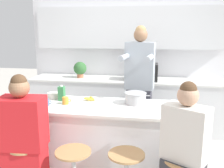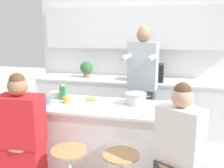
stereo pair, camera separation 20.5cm
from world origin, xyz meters
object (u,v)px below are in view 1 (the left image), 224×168
(coffee_cup_far, at_px, (46,102))
(cooking_pot, at_px, (135,98))
(coffee_cup_near, at_px, (66,101))
(fruit_bowl, at_px, (54,95))
(juice_carton, at_px, (62,93))
(kitchen_island, at_px, (111,141))
(banana_bunch, at_px, (90,99))
(person_seated_near, at_px, (184,161))
(person_wrapped_blanket, at_px, (24,145))
(potted_plant, at_px, (80,69))
(person_cooking, at_px, (139,91))
(microwave, at_px, (142,72))

(coffee_cup_far, bearing_deg, cooking_pot, 13.93)
(cooking_pot, bearing_deg, coffee_cup_near, -169.56)
(fruit_bowl, bearing_deg, juice_carton, -31.40)
(kitchen_island, distance_m, banana_bunch, 0.59)
(person_seated_near, xyz_separation_m, fruit_bowl, (-1.59, 0.88, 0.32))
(person_seated_near, distance_m, banana_bunch, 1.41)
(coffee_cup_near, height_order, banana_bunch, coffee_cup_near)
(cooking_pot, bearing_deg, person_wrapped_blanket, -142.88)
(fruit_bowl, height_order, potted_plant, potted_plant)
(coffee_cup_far, distance_m, banana_bunch, 0.55)
(coffee_cup_near, bearing_deg, potted_plant, 100.26)
(person_cooking, distance_m, person_seated_near, 1.46)
(person_cooking, distance_m, microwave, 0.86)
(cooking_pot, bearing_deg, person_seated_near, -57.81)
(coffee_cup_far, bearing_deg, person_seated_near, -19.27)
(juice_carton, relative_size, microwave, 0.37)
(person_wrapped_blanket, height_order, juice_carton, person_wrapped_blanket)
(banana_bunch, height_order, juice_carton, juice_carton)
(person_wrapped_blanket, bearing_deg, juice_carton, 76.82)
(kitchen_island, bearing_deg, juice_carton, 169.27)
(fruit_bowl, relative_size, juice_carton, 0.86)
(microwave, bearing_deg, cooking_pot, -90.55)
(cooking_pot, bearing_deg, potted_plant, 127.98)
(person_cooking, xyz_separation_m, juice_carton, (-0.96, -0.56, 0.07))
(person_wrapped_blanket, bearing_deg, person_cooking, 46.64)
(kitchen_island, relative_size, potted_plant, 6.61)
(person_cooking, relative_size, coffee_cup_far, 17.07)
(cooking_pot, height_order, coffee_cup_near, cooking_pot)
(fruit_bowl, relative_size, banana_bunch, 1.04)
(coffee_cup_far, bearing_deg, banana_bunch, 33.44)
(person_cooking, relative_size, cooking_pot, 5.24)
(kitchen_island, distance_m, person_cooking, 0.88)
(microwave, bearing_deg, coffee_cup_near, -118.84)
(cooking_pot, bearing_deg, kitchen_island, -154.27)
(person_wrapped_blanket, height_order, cooking_pot, person_wrapped_blanket)
(kitchen_island, height_order, banana_bunch, banana_bunch)
(kitchen_island, xyz_separation_m, fruit_bowl, (-0.80, 0.21, 0.48))
(kitchen_island, bearing_deg, fruit_bowl, 165.20)
(person_cooking, bearing_deg, kitchen_island, -107.38)
(cooking_pot, distance_m, potted_plant, 1.84)
(person_seated_near, height_order, cooking_pot, person_seated_near)
(banana_bunch, distance_m, potted_plant, 1.51)
(cooking_pot, distance_m, juice_carton, 0.94)
(banana_bunch, bearing_deg, fruit_bowl, 175.88)
(person_wrapped_blanket, relative_size, banana_bunch, 8.32)
(person_cooking, distance_m, cooking_pot, 0.55)
(coffee_cup_near, bearing_deg, juice_carton, 125.18)
(person_seated_near, distance_m, fruit_bowl, 1.84)
(person_wrapped_blanket, bearing_deg, fruit_bowl, 86.91)
(person_wrapped_blanket, bearing_deg, coffee_cup_far, 83.79)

